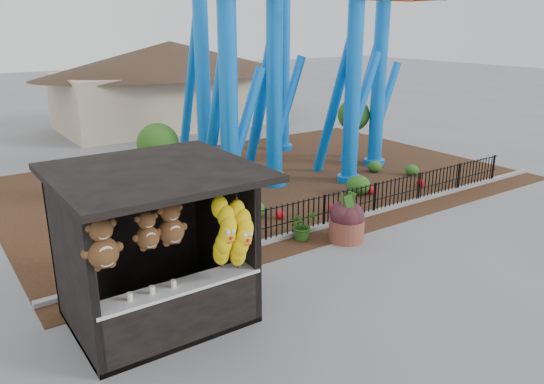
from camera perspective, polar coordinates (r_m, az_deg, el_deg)
ground at (r=11.53m, az=4.54°, el=-11.37°), size 120.00×120.00×0.00m
mulch_bed at (r=19.70m, az=-1.09°, el=1.33°), size 18.00×12.00×0.02m
curb at (r=15.98m, az=8.92°, el=-2.72°), size 18.00×0.18×0.12m
prize_booth at (r=10.15m, az=-11.99°, el=-6.30°), size 3.50×3.40×3.12m
picket_fence at (r=16.44m, az=11.27°, el=-0.63°), size 12.20×0.06×1.00m
terracotta_planter at (r=14.37m, az=8.00°, el=-4.04°), size 1.18×1.18×0.60m
planter_foliage at (r=14.15m, az=8.11°, el=-1.70°), size 0.70×0.70×0.64m
potted_plant at (r=14.26m, az=3.27°, el=-3.55°), size 0.78×0.69×0.84m
landscaping at (r=18.46m, az=6.31°, el=0.98°), size 7.94×3.85×0.65m
pavilion at (r=30.50m, az=-10.79°, el=12.79°), size 15.00×15.00×4.80m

